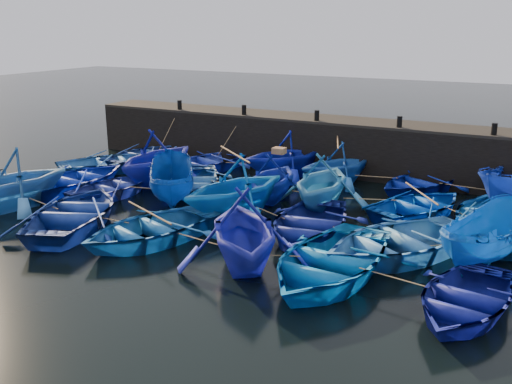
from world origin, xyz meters
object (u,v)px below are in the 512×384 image
at_px(boat_20, 12,179).
at_px(wooden_crate, 279,151).
at_px(boat_13, 77,179).
at_px(boat_0, 146,155).
at_px(boat_8, 194,180).

height_order(boat_20, wooden_crate, boat_20).
relative_size(boat_20, wooden_crate, 9.23).
xyz_separation_m(boat_13, boat_20, (-0.43, -3.05, 0.69)).
bearing_deg(boat_20, boat_0, 105.54).
xyz_separation_m(boat_0, boat_8, (4.94, -2.94, -0.03)).
xyz_separation_m(boat_8, boat_20, (-4.99, -5.45, 0.74)).
bearing_deg(wooden_crate, boat_13, -163.00).
bearing_deg(wooden_crate, boat_20, -147.84).
xyz_separation_m(boat_8, boat_13, (-4.56, -2.40, 0.05)).
height_order(boat_8, boat_13, boat_13).
height_order(boat_0, boat_13, boat_13).
bearing_deg(boat_13, boat_20, 89.59).
xyz_separation_m(boat_20, wooden_crate, (9.05, 5.69, 0.95)).
bearing_deg(boat_0, boat_20, 100.06).
height_order(boat_0, boat_20, boat_20).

